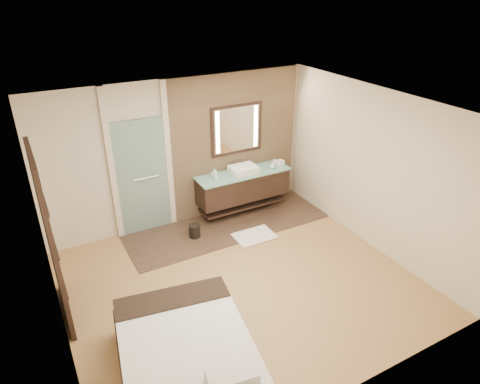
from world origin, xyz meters
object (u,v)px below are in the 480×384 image
bed (186,355)px  waste_bin (195,231)px  mirror_unit (237,129)px  vanity (243,186)px

bed → waste_bin: size_ratio=8.12×
mirror_unit → waste_bin: size_ratio=4.21×
vanity → waste_bin: (-1.20, -0.39, -0.45)m
mirror_unit → bed: (-2.45, -3.31, -1.36)m
waste_bin → bed: bearing=-115.0°
mirror_unit → bed: mirror_unit is taller
waste_bin → mirror_unit: bearing=27.8°
mirror_unit → bed: size_ratio=0.52×
mirror_unit → waste_bin: mirror_unit is taller
bed → waste_bin: bearing=74.2°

